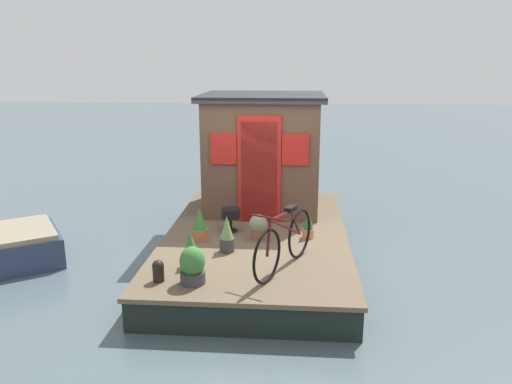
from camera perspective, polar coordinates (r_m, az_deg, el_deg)
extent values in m
plane|color=#4C5B60|center=(8.25, 0.11, -7.50)|extent=(60.00, 60.00, 0.00)
cube|color=brown|center=(8.09, 0.11, -4.64)|extent=(4.99, 2.85, 0.06)
cube|color=black|center=(8.17, 0.11, -6.18)|extent=(4.89, 2.79, 0.41)
cube|color=brown|center=(9.18, 0.78, 4.29)|extent=(1.81, 1.97, 1.98)
cube|color=#28282B|center=(9.05, 0.80, 10.79)|extent=(2.01, 2.17, 0.10)
cube|color=maroon|center=(8.30, 0.36, 2.18)|extent=(0.04, 0.60, 1.70)
cube|color=red|center=(8.29, 0.36, 2.51)|extent=(0.03, 0.72, 1.80)
cube|color=red|center=(8.20, 4.50, 4.83)|extent=(0.03, 0.44, 0.52)
cube|color=red|center=(8.29, -3.73, 4.95)|extent=(0.03, 0.44, 0.52)
torus|color=black|center=(6.15, 1.26, -7.33)|extent=(0.64, 0.32, 0.69)
torus|color=black|center=(6.95, 4.97, -4.73)|extent=(0.64, 0.32, 0.69)
cylinder|color=#4C1414|center=(6.51, 3.41, -4.04)|extent=(0.82, 0.41, 0.47)
cylinder|color=#4C1414|center=(6.31, 2.83, -2.67)|extent=(0.53, 0.27, 0.06)
cylinder|color=#4C1414|center=(6.76, 4.48, -3.48)|extent=(0.32, 0.17, 0.43)
cylinder|color=#4C1414|center=(6.11, 1.44, -5.30)|extent=(0.12, 0.08, 0.45)
cube|color=black|center=(6.55, 3.95, -1.90)|extent=(0.22, 0.17, 0.06)
cylinder|color=#4C1414|center=(6.06, 1.63, -2.96)|extent=(0.23, 0.46, 0.02)
cylinder|color=#C6754C|center=(7.80, 5.93, -4.70)|extent=(0.18, 0.18, 0.15)
cone|color=#2D602D|center=(7.73, 5.97, -3.18)|extent=(0.16, 0.16, 0.29)
cylinder|color=#B2603D|center=(7.71, -6.41, -4.81)|extent=(0.25, 0.25, 0.17)
cone|color=#387533|center=(7.63, -6.47, -2.99)|extent=(0.23, 0.23, 0.34)
cylinder|color=#38383D|center=(7.22, -3.32, -6.02)|extent=(0.21, 0.21, 0.20)
cone|color=#70934C|center=(7.14, -3.35, -4.04)|extent=(0.19, 0.19, 0.33)
cylinder|color=slate|center=(6.76, -7.39, -7.74)|extent=(0.23, 0.23, 0.17)
cone|color=#387533|center=(6.68, -7.45, -5.86)|extent=(0.21, 0.21, 0.31)
cylinder|color=#935138|center=(7.70, 0.25, -4.86)|extent=(0.20, 0.20, 0.14)
ellipsoid|color=gray|center=(7.65, 0.25, -3.63)|extent=(0.27, 0.27, 0.29)
cylinder|color=#38383D|center=(6.29, -7.20, -9.59)|extent=(0.31, 0.31, 0.16)
ellipsoid|color=#387533|center=(6.21, -7.26, -7.83)|extent=(0.31, 0.31, 0.38)
cylinder|color=black|center=(7.98, -2.89, -2.42)|extent=(0.30, 0.30, 0.15)
cylinder|color=black|center=(8.04, -2.88, -3.71)|extent=(0.04, 0.04, 0.23)
cylinder|color=black|center=(8.07, -2.87, -4.41)|extent=(0.21, 0.21, 0.02)
cylinder|color=black|center=(6.40, -11.04, -9.09)|extent=(0.14, 0.14, 0.21)
sphere|color=black|center=(6.36, -11.08, -8.24)|extent=(0.15, 0.15, 0.15)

